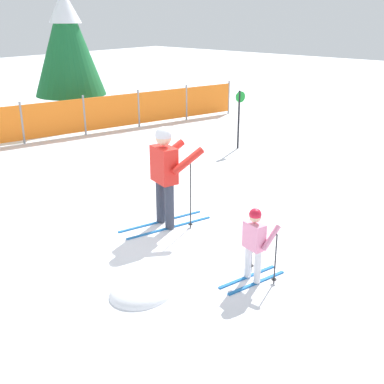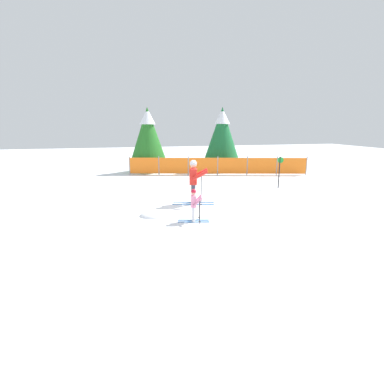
{
  "view_description": "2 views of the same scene",
  "coord_description": "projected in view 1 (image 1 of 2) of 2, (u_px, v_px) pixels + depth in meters",
  "views": [
    {
      "loc": [
        -5.38,
        -5.26,
        3.4
      ],
      "look_at": [
        -0.53,
        -1.08,
        0.96
      ],
      "focal_mm": 45.0,
      "sensor_mm": 36.0,
      "label": 1
    },
    {
      "loc": [
        -2.81,
        -10.94,
        2.99
      ],
      "look_at": [
        -0.4,
        -1.16,
        0.71
      ],
      "focal_mm": 28.0,
      "sensor_mm": 36.0,
      "label": 2
    }
  ],
  "objects": [
    {
      "name": "trail_marker",
      "position": [
        239.0,
        113.0,
        12.25
      ],
      "size": [
        0.27,
        0.12,
        1.5
      ],
      "color": "black",
      "rests_on": "ground_plane"
    },
    {
      "name": "skier_adult",
      "position": [
        166.0,
        168.0,
        7.76
      ],
      "size": [
        1.63,
        0.89,
        1.69
      ],
      "rotation": [
        0.0,
        0.0,
        -0.29
      ],
      "color": "#1966B2",
      "rests_on": "ground_plane"
    },
    {
      "name": "skier_child",
      "position": [
        255.0,
        240.0,
        6.24
      ],
      "size": [
        1.0,
        0.52,
        1.04
      ],
      "rotation": [
        0.0,
        0.0,
        -0.24
      ],
      "color": "#1966B2",
      "rests_on": "ground_plane"
    },
    {
      "name": "ground_plane",
      "position": [
        164.0,
        222.0,
        8.23
      ],
      "size": [
        60.0,
        60.0,
        0.0
      ],
      "primitive_type": "plane",
      "color": "white"
    },
    {
      "name": "snow_mound",
      "position": [
        143.0,
        292.0,
        6.18
      ],
      "size": [
        0.91,
        0.77,
        0.36
      ],
      "primitive_type": "ellipsoid",
      "color": "white",
      "rests_on": "ground_plane"
    },
    {
      "name": "safety_fence",
      "position": [
        84.0,
        115.0,
        13.79
      ],
      "size": [
        10.33,
        2.74,
        1.13
      ],
      "rotation": [
        0.0,
        0.0,
        -0.25
      ],
      "color": "gray",
      "rests_on": "ground_plane"
    },
    {
      "name": "conifer_near",
      "position": [
        67.0,
        40.0,
        14.71
      ],
      "size": [
        2.19,
        2.19,
        4.07
      ],
      "color": "#4C3823",
      "rests_on": "ground_plane"
    }
  ]
}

